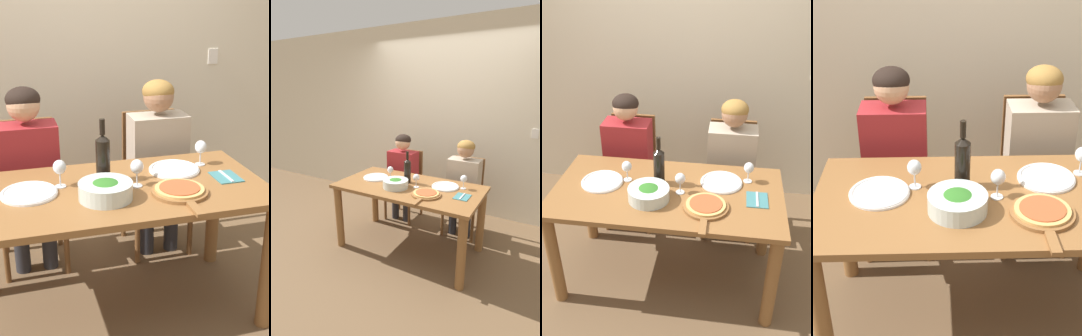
% 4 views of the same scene
% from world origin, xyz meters
% --- Properties ---
extents(ground_plane, '(40.00, 40.00, 0.00)m').
position_xyz_m(ground_plane, '(0.00, 0.00, 0.00)').
color(ground_plane, brown).
extents(back_wall, '(10.00, 0.06, 2.70)m').
position_xyz_m(back_wall, '(0.00, 1.31, 1.35)').
color(back_wall, beige).
rests_on(back_wall, ground).
extents(dining_table, '(1.57, 0.82, 0.77)m').
position_xyz_m(dining_table, '(0.00, 0.00, 0.63)').
color(dining_table, brown).
rests_on(dining_table, ground).
extents(chair_left, '(0.42, 0.42, 0.96)m').
position_xyz_m(chair_left, '(-0.44, 0.72, 0.51)').
color(chair_left, brown).
rests_on(chair_left, ground).
extents(chair_right, '(0.42, 0.42, 0.96)m').
position_xyz_m(chair_right, '(0.42, 0.72, 0.51)').
color(chair_right, brown).
rests_on(chair_right, ground).
extents(person_woman, '(0.47, 0.51, 1.21)m').
position_xyz_m(person_woman, '(-0.44, 0.61, 0.73)').
color(person_woman, '#28282D').
rests_on(person_woman, ground).
extents(person_man, '(0.47, 0.51, 1.21)m').
position_xyz_m(person_man, '(0.42, 0.61, 0.73)').
color(person_man, '#28282D').
rests_on(person_man, ground).
extents(wine_bottle, '(0.08, 0.08, 0.36)m').
position_xyz_m(wine_bottle, '(-0.07, 0.09, 0.92)').
color(wine_bottle, black).
rests_on(wine_bottle, dining_table).
extents(broccoli_bowl, '(0.27, 0.27, 0.10)m').
position_xyz_m(broccoli_bowl, '(-0.10, -0.12, 0.82)').
color(broccoli_bowl, silver).
rests_on(broccoli_bowl, dining_table).
extents(dinner_plate_left, '(0.29, 0.29, 0.02)m').
position_xyz_m(dinner_plate_left, '(-0.47, 0.04, 0.78)').
color(dinner_plate_left, white).
rests_on(dinner_plate_left, dining_table).
extents(dinner_plate_right, '(0.29, 0.29, 0.02)m').
position_xyz_m(dinner_plate_right, '(0.36, 0.15, 0.78)').
color(dinner_plate_right, white).
rests_on(dinner_plate_right, dining_table).
extents(pizza_on_board, '(0.29, 0.43, 0.04)m').
position_xyz_m(pizza_on_board, '(0.28, -0.16, 0.79)').
color(pizza_on_board, brown).
rests_on(pizza_on_board, dining_table).
extents(wine_glass_left, '(0.07, 0.07, 0.15)m').
position_xyz_m(wine_glass_left, '(-0.30, 0.09, 0.88)').
color(wine_glass_left, silver).
rests_on(wine_glass_left, dining_table).
extents(wine_glass_right, '(0.07, 0.07, 0.15)m').
position_xyz_m(wine_glass_right, '(0.54, 0.20, 0.88)').
color(wine_glass_right, silver).
rests_on(wine_glass_right, dining_table).
extents(wine_glass_centre, '(0.07, 0.07, 0.15)m').
position_xyz_m(wine_glass_centre, '(0.09, -0.01, 0.88)').
color(wine_glass_centre, silver).
rests_on(wine_glass_centre, dining_table).
extents(fork_on_napkin, '(0.14, 0.18, 0.01)m').
position_xyz_m(fork_on_napkin, '(0.60, -0.02, 0.78)').
color(fork_on_napkin, '#387075').
rests_on(fork_on_napkin, dining_table).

